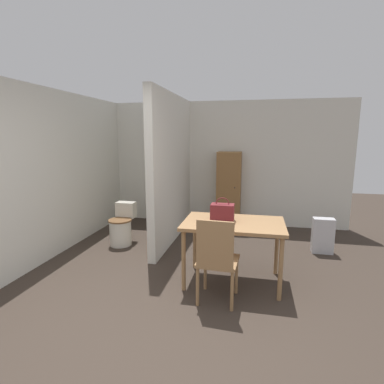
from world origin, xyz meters
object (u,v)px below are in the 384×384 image
Objects in this scene: wooden_chair at (217,258)px; space_heater at (323,236)px; dining_table at (233,228)px; wooden_cabinet at (229,190)px; toilet at (122,227)px; handbag at (222,212)px.

space_heater is at bearing 54.56° from wooden_chair.
wooden_cabinet is (-0.27, 2.37, 0.06)m from dining_table.
wooden_chair is 0.64× the size of wooden_cabinet.
space_heater is (3.25, 0.29, -0.01)m from toilet.
wooden_cabinet is at bearing 39.94° from toilet.
dining_table is at bearing -136.18° from space_heater.
dining_table is at bearing 79.41° from wooden_chair.
space_heater is at bearing -35.24° from wooden_cabinet.
toilet is 1.23× the size of space_heater.
toilet is 2.32× the size of handbag.
dining_table is 0.58m from wooden_chair.
dining_table is 2.19× the size of space_heater.
wooden_chair is 0.66m from handbag.
handbag is 2.00m from space_heater.
toilet is (-1.81, 1.50, -0.23)m from wooden_chair.
wooden_cabinet is (1.67, 1.40, 0.46)m from toilet.
handbag is at bearing -139.61° from space_heater.
dining_table is 1.86m from space_heater.
toilet is 3.26m from space_heater.
wooden_chair reaches higher than dining_table.
handbag reaches higher than dining_table.
wooden_chair is 3.29× the size of handbag.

